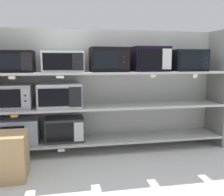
{
  "coord_description": "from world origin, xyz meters",
  "views": [
    {
      "loc": [
        -0.66,
        -3.38,
        1.22
      ],
      "look_at": [
        0.0,
        0.0,
        0.73
      ],
      "focal_mm": 40.9,
      "sensor_mm": 36.0,
      "label": 1
    }
  ],
  "objects": [
    {
      "name": "ground",
      "position": [
        0.0,
        -1.0,
        -0.01
      ],
      "size": [
        7.1,
        6.0,
        0.02
      ],
      "primitive_type": "cube",
      "color": "silver"
    },
    {
      "name": "back_panel",
      "position": [
        0.0,
        0.26,
        0.83
      ],
      "size": [
        3.3,
        0.04,
        1.66
      ],
      "primitive_type": "cube",
      "color": "#B2B2AD",
      "rests_on": "ground"
    },
    {
      "name": "upright_right",
      "position": [
        1.58,
        0.0,
        0.83
      ],
      "size": [
        0.05,
        0.49,
        1.66
      ],
      "primitive_type": "cube",
      "color": "slate",
      "rests_on": "ground"
    },
    {
      "name": "shelf_0",
      "position": [
        0.0,
        0.0,
        0.15
      ],
      "size": [
        3.1,
        0.49,
        0.03
      ],
      "primitive_type": "cube",
      "color": "beige",
      "rests_on": "ground"
    },
    {
      "name": "microwave_0",
      "position": [
        -1.23,
        -0.0,
        0.33
      ],
      "size": [
        0.51,
        0.4,
        0.32
      ],
      "color": "#99A0AD",
      "rests_on": "shelf_0"
    },
    {
      "name": "microwave_1",
      "position": [
        -0.65,
        -0.0,
        0.32
      ],
      "size": [
        0.5,
        0.35,
        0.31
      ],
      "color": "#2D2F33",
      "rests_on": "shelf_0"
    },
    {
      "name": "price_tag_0",
      "position": [
        -1.26,
        -0.25,
        0.11
      ],
      "size": [
        0.09,
        0.0,
        0.05
      ],
      "primitive_type": "cube",
      "color": "white"
    },
    {
      "name": "price_tag_1",
      "position": [
        -0.7,
        -0.25,
        0.12
      ],
      "size": [
        0.08,
        0.0,
        0.03
      ],
      "primitive_type": "cube",
      "color": "white"
    },
    {
      "name": "shelf_1",
      "position": [
        0.0,
        0.0,
        0.61
      ],
      "size": [
        3.1,
        0.49,
        0.03
      ],
      "primitive_type": "cube",
      "color": "beige"
    },
    {
      "name": "microwave_2",
      "position": [
        -1.27,
        -0.0,
        0.78
      ],
      "size": [
        0.44,
        0.35,
        0.3
      ],
      "color": "#A499A6",
      "rests_on": "shelf_1"
    },
    {
      "name": "microwave_3",
      "position": [
        -0.7,
        -0.0,
        0.78
      ],
      "size": [
        0.56,
        0.42,
        0.31
      ],
      "color": "#BCB7C1",
      "rests_on": "shelf_1"
    },
    {
      "name": "price_tag_2",
      "position": [
        -1.23,
        -0.25,
        0.58
      ],
      "size": [
        0.08,
        0.0,
        0.03
      ],
      "primitive_type": "cube",
      "color": "orange"
    },
    {
      "name": "shelf_2",
      "position": [
        0.0,
        0.0,
        1.07
      ],
      "size": [
        3.1,
        0.49,
        0.03
      ],
      "primitive_type": "cube",
      "color": "beige"
    },
    {
      "name": "microwave_4",
      "position": [
        -1.24,
        -0.0,
        1.22
      ],
      "size": [
        0.49,
        0.36,
        0.27
      ],
      "color": "black",
      "rests_on": "shelf_2"
    },
    {
      "name": "microwave_5",
      "position": [
        -0.65,
        -0.0,
        1.22
      ],
      "size": [
        0.53,
        0.37,
        0.27
      ],
      "color": "silver",
      "rests_on": "shelf_2"
    },
    {
      "name": "microwave_6",
      "position": [
        -0.05,
        -0.0,
        1.25
      ],
      "size": [
        0.49,
        0.39,
        0.32
      ],
      "color": "black",
      "rests_on": "shelf_2"
    },
    {
      "name": "microwave_7",
      "position": [
        0.53,
        -0.0,
        1.25
      ],
      "size": [
        0.48,
        0.38,
        0.34
      ],
      "color": "black",
      "rests_on": "shelf_2"
    },
    {
      "name": "microwave_8",
      "position": [
        1.1,
        -0.0,
        1.24
      ],
      "size": [
        0.46,
        0.39,
        0.3
      ],
      "color": "black",
      "rests_on": "shelf_2"
    },
    {
      "name": "price_tag_3",
      "position": [
        -1.24,
        -0.25,
        1.03
      ],
      "size": [
        0.07,
        0.0,
        0.03
      ],
      "primitive_type": "cube",
      "color": "beige"
    },
    {
      "name": "price_tag_4",
      "position": [
        -0.68,
        -0.25,
        1.04
      ],
      "size": [
        0.09,
        0.0,
        0.03
      ],
      "primitive_type": "cube",
      "color": "white"
    },
    {
      "name": "price_tag_5",
      "position": [
        0.49,
        -0.25,
        1.03
      ],
      "size": [
        0.06,
        0.0,
        0.03
      ],
      "primitive_type": "cube",
      "color": "beige"
    },
    {
      "name": "price_tag_6",
      "position": [
        1.08,
        -0.25,
        1.03
      ],
      "size": [
        0.06,
        0.0,
        0.05
      ],
      "primitive_type": "cube",
      "color": "white"
    },
    {
      "name": "shipping_carton",
      "position": [
        -1.25,
        -0.66,
        0.24
      ],
      "size": [
        0.4,
        0.4,
        0.48
      ],
      "primitive_type": "cube",
      "color": "tan",
      "rests_on": "ground"
    }
  ]
}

